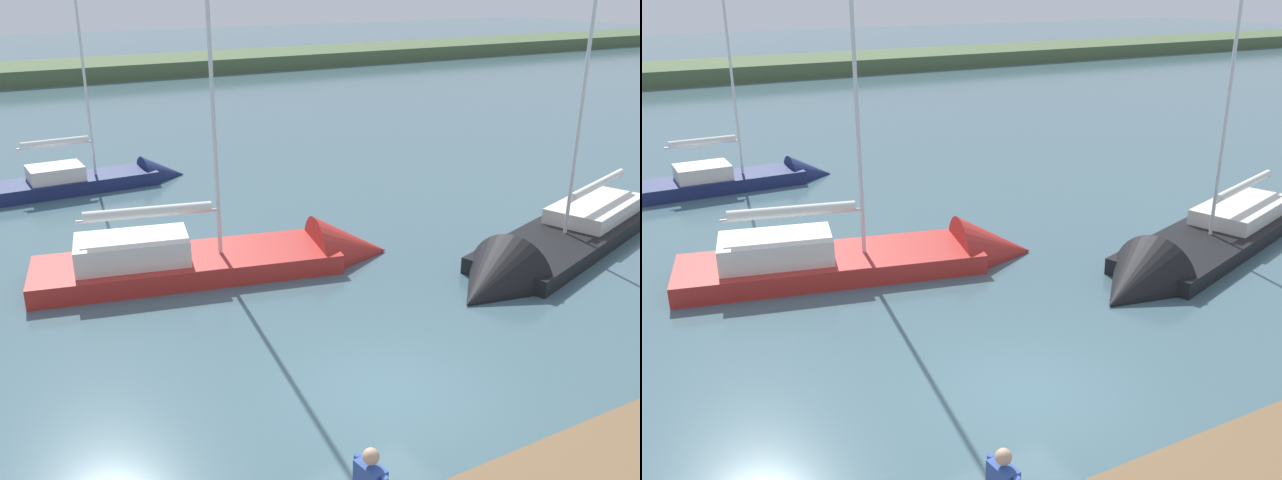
# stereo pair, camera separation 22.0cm
# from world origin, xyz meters

# --- Properties ---
(ground_plane) EXTENTS (200.00, 200.00, 0.00)m
(ground_plane) POSITION_xyz_m (0.00, 0.00, 0.00)
(ground_plane) COLOR #42606B
(far_shoreline) EXTENTS (180.00, 8.00, 2.40)m
(far_shoreline) POSITION_xyz_m (0.00, -49.80, 0.00)
(far_shoreline) COLOR #4C603D
(far_shoreline) RESTS_ON ground_plane
(sailboat_inner_slip) EXTENTS (10.16, 4.55, 11.28)m
(sailboat_inner_slip) POSITION_xyz_m (-0.09, -7.18, 0.16)
(sailboat_inner_slip) COLOR #B22823
(sailboat_inner_slip) RESTS_ON ground_plane
(sailboat_mid_channel) EXTENTS (10.92, 5.71, 11.48)m
(sailboat_mid_channel) POSITION_xyz_m (-8.01, -3.56, 0.14)
(sailboat_mid_channel) COLOR black
(sailboat_mid_channel) RESTS_ON ground_plane
(sailboat_far_left) EXTENTS (7.51, 2.05, 9.03)m
(sailboat_far_left) POSITION_xyz_m (1.47, -17.38, 0.12)
(sailboat_far_left) COLOR navy
(sailboat_far_left) RESTS_ON ground_plane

